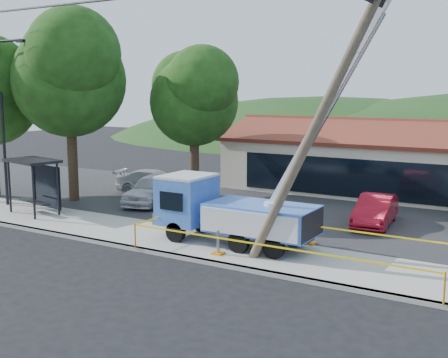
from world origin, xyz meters
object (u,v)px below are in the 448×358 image
at_px(bus_shelter, 36,174).
at_px(car_red, 375,227).
at_px(utility_truck, 232,207).
at_px(car_white, 156,195).
at_px(leaning_pole, 324,108).
at_px(car_silver, 153,205).

distance_m(bus_shelter, car_red, 16.93).
bearing_deg(utility_truck, car_red, 57.51).
xyz_separation_m(utility_truck, bus_shelter, (-11.43, -0.13, 0.52)).
bearing_deg(car_white, leaning_pole, -137.82).
relative_size(car_silver, car_red, 1.13).
relative_size(utility_truck, leaning_pole, 1.01).
bearing_deg(car_silver, car_red, -6.57).
height_order(utility_truck, car_silver, utility_truck).
distance_m(car_silver, car_white, 3.08).
distance_m(car_silver, car_red, 12.15).
height_order(car_red, car_white, car_white).
bearing_deg(leaning_pole, car_silver, 153.25).
xyz_separation_m(car_red, car_white, (-13.82, 1.14, 0.00)).
bearing_deg(bus_shelter, leaning_pole, 7.59).
height_order(leaning_pole, car_white, leaning_pole).
xyz_separation_m(utility_truck, car_white, (-9.77, 7.51, -1.67)).
relative_size(utility_truck, car_silver, 2.15).
height_order(leaning_pole, bus_shelter, leaning_pole).
bearing_deg(car_red, utility_truck, -128.37).
bearing_deg(leaning_pole, bus_shelter, 176.03).
xyz_separation_m(leaning_pole, car_red, (-0.23, 7.59, -5.77)).
distance_m(utility_truck, car_white, 12.43).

